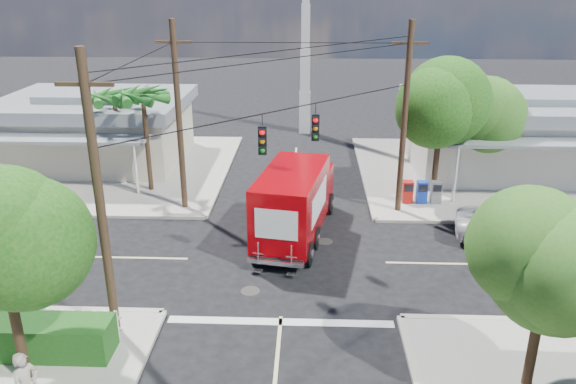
{
  "coord_description": "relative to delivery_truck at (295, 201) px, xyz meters",
  "views": [
    {
      "loc": [
        0.88,
        -20.09,
        10.71
      ],
      "look_at": [
        0.0,
        2.0,
        2.2
      ],
      "focal_mm": 35.0,
      "sensor_mm": 36.0,
      "label": 1
    }
  ],
  "objects": [
    {
      "name": "picket_fence",
      "position": [
        -8.1,
        -7.94,
        -0.96
      ],
      "size": [
        5.94,
        0.06,
        1.0
      ],
      "color": "silver",
      "rests_on": "sidewalk_sw"
    },
    {
      "name": "sidewalk_nw",
      "position": [
        -11.17,
        8.54,
        -1.57
      ],
      "size": [
        14.12,
        14.12,
        0.14
      ],
      "color": "#A09B90",
      "rests_on": "ground"
    },
    {
      "name": "delivery_truck",
      "position": [
        0.0,
        0.0,
        0.0
      ],
      "size": [
        3.56,
        7.74,
        3.23
      ],
      "color": "black",
      "rests_on": "ground"
    },
    {
      "name": "parked_car",
      "position": [
        9.61,
        -0.46,
        -0.89
      ],
      "size": [
        5.87,
        3.81,
        1.5
      ],
      "primitive_type": "imported",
      "rotation": [
        0.0,
        0.0,
        1.31
      ],
      "color": "silver",
      "rests_on": "ground"
    },
    {
      "name": "palm_nw_back",
      "position": [
        -9.8,
        6.66,
        3.03
      ],
      "size": [
        3.01,
        3.08,
        5.19
      ],
      "color": "#422D1C",
      "rests_on": "sidewalk_nw"
    },
    {
      "name": "utility_poles",
      "position": [
        -1.88,
        -0.73,
        3.03
      ],
      "size": [
        12.0,
        10.68,
        9.0
      ],
      "color": "#473321",
      "rests_on": "ground"
    },
    {
      "name": "radio_tower",
      "position": [
        0.2,
        17.66,
        4.0
      ],
      "size": [
        0.8,
        0.8,
        17.0
      ],
      "color": "silver",
      "rests_on": "ground"
    },
    {
      "name": "vending_boxes",
      "position": [
        6.2,
        3.86,
        -0.95
      ],
      "size": [
        1.9,
        0.5,
        1.1
      ],
      "color": "#AE150F",
      "rests_on": "sidewalk_ne"
    },
    {
      "name": "building_ne",
      "position": [
        12.2,
        9.63,
        0.68
      ],
      "size": [
        11.8,
        10.2,
        4.5
      ],
      "color": "silver",
      "rests_on": "sidewalk_ne"
    },
    {
      "name": "building_nw",
      "position": [
        -12.3,
        10.13,
        0.58
      ],
      "size": [
        10.8,
        10.2,
        4.3
      ],
      "color": "beige",
      "rests_on": "sidewalk_nw"
    },
    {
      "name": "sidewalk_ne",
      "position": [
        10.58,
        8.54,
        -1.57
      ],
      "size": [
        14.12,
        14.12,
        0.14
      ],
      "color": "#A09B90",
      "rests_on": "ground"
    },
    {
      "name": "tree_ne_front",
      "position": [
        6.91,
        4.42,
        3.12
      ],
      "size": [
        4.21,
        4.14,
        6.66
      ],
      "color": "#422D1C",
      "rests_on": "sidewalk_ne"
    },
    {
      "name": "tree_ne_back",
      "position": [
        9.51,
        6.62,
        2.54
      ],
      "size": [
        3.77,
        3.66,
        5.82
      ],
      "color": "#422D1C",
      "rests_on": "sidewalk_ne"
    },
    {
      "name": "ground",
      "position": [
        -0.3,
        -2.34,
        -1.64
      ],
      "size": [
        120.0,
        120.0,
        0.0
      ],
      "primitive_type": "plane",
      "color": "black",
      "rests_on": "ground"
    },
    {
      "name": "palm_nw_front",
      "position": [
        -7.8,
        5.16,
        3.4
      ],
      "size": [
        3.01,
        3.08,
        5.59
      ],
      "color": "#422D1C",
      "rests_on": "sidewalk_nw"
    },
    {
      "name": "tree_se",
      "position": [
        6.71,
        -9.58,
        2.4
      ],
      "size": [
        3.67,
        3.54,
        5.62
      ],
      "color": "#422D1C",
      "rests_on": "sidewalk_se"
    },
    {
      "name": "hedge_sw",
      "position": [
        -8.3,
        -8.74,
        -0.95
      ],
      "size": [
        6.2,
        1.2,
        1.1
      ],
      "primitive_type": "cube",
      "color": "#164814",
      "rests_on": "sidewalk_sw"
    },
    {
      "name": "road_markings",
      "position": [
        -0.3,
        -3.81,
        -1.64
      ],
      "size": [
        32.0,
        32.0,
        0.01
      ],
      "color": "beige",
      "rests_on": "ground"
    }
  ]
}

